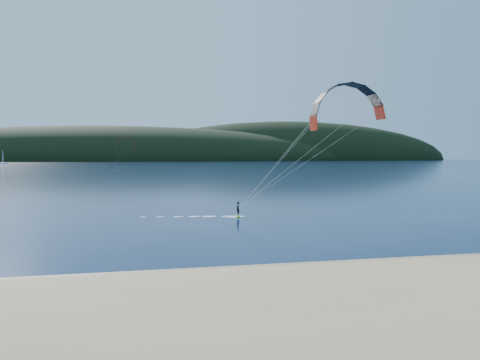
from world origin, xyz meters
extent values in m
plane|color=#071834|center=(0.00, 0.00, 0.00)|extent=(1800.00, 1800.00, 0.00)
cube|color=#937655|center=(0.00, 4.50, 0.05)|extent=(220.00, 2.50, 0.10)
ellipsoid|color=black|center=(-50.00, 720.00, 0.00)|extent=(840.00, 280.00, 110.00)
ellipsoid|color=black|center=(260.00, 760.00, 0.00)|extent=(600.00, 240.00, 140.00)
cube|color=#A8CD18|center=(5.71, 27.80, 0.05)|extent=(0.52, 1.32, 0.07)
imported|color=black|center=(5.71, 27.80, 0.87)|extent=(0.43, 0.61, 1.59)
cylinder|color=gray|center=(11.01, 24.99, 5.72)|extent=(0.02, 0.02, 14.50)
cube|color=#A8CD18|center=(-20.03, 204.26, 0.06)|extent=(1.52, 1.33, 0.09)
imported|color=black|center=(-20.03, 204.26, 1.04)|extent=(1.17, 1.13, 1.90)
cylinder|color=gray|center=(-16.43, 200.72, 6.56)|extent=(0.02, 0.02, 13.84)
cube|color=white|center=(-124.43, 398.61, 0.53)|extent=(8.91, 5.33, 1.48)
cylinder|color=white|center=(-124.43, 398.61, 6.35)|extent=(0.21, 0.21, 11.65)
cube|color=white|center=(-124.37, 400.10, 6.35)|extent=(0.94, 2.63, 8.47)
cube|color=white|center=(-124.37, 396.92, 4.24)|extent=(0.74, 2.03, 5.30)
camera|label=1|loc=(-4.19, -20.14, 6.61)|focal=33.48mm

